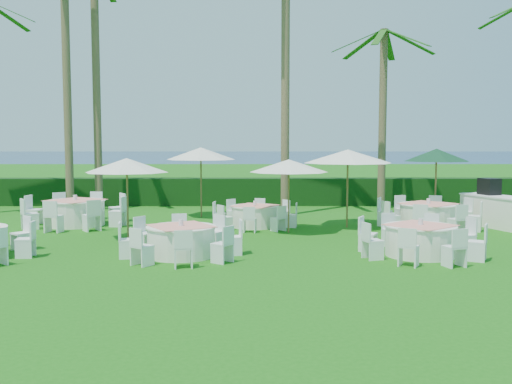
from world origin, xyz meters
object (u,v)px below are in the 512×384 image
banquet_table_d (76,212)px  banquet_table_b (181,240)px  banquet_table_c (420,240)px  umbrella_d (348,156)px  banquet_table_f (428,215)px  umbrella_a (127,165)px  umbrella_b (289,166)px  banquet_table_e (255,216)px  umbrella_green (436,155)px  umbrella_c (201,154)px

banquet_table_d → banquet_table_b: bearing=-51.0°
banquet_table_c → banquet_table_d: size_ratio=0.87×
banquet_table_d → umbrella_d: size_ratio=1.20×
banquet_table_c → banquet_table_f: size_ratio=0.94×
umbrella_a → umbrella_b: size_ratio=0.98×
banquet_table_d → banquet_table_c: bearing=-27.1°
banquet_table_b → banquet_table_e: banquet_table_b is taller
umbrella_a → umbrella_green: bearing=21.0°
banquet_table_e → umbrella_green: bearing=11.3°
banquet_table_f → umbrella_d: size_ratio=1.11×
umbrella_d → banquet_table_d: bearing=177.0°
banquet_table_c → banquet_table_e: size_ratio=1.08×
banquet_table_d → umbrella_green: bearing=4.6°
banquet_table_e → banquet_table_d: bearing=177.3°
umbrella_b → umbrella_d: umbrella_d is taller
banquet_table_e → umbrella_c: (-2.00, 2.38, 2.01)m
banquet_table_b → umbrella_d: bearing=44.3°
banquet_table_d → umbrella_a: bearing=-50.0°
banquet_table_f → umbrella_green: size_ratio=1.24×
umbrella_c → banquet_table_d: bearing=-152.6°
umbrella_b → umbrella_a: bearing=-164.4°
banquet_table_b → banquet_table_d: banquet_table_d is taller
banquet_table_c → banquet_table_d: 11.38m
umbrella_b → umbrella_c: (-3.05, 3.64, 0.31)m
banquet_table_e → umbrella_green: umbrella_green is taller
banquet_table_b → umbrella_a: umbrella_a is taller
umbrella_d → umbrella_green: bearing=23.7°
banquet_table_b → banquet_table_e: bearing=69.7°
banquet_table_c → umbrella_green: 6.88m
umbrella_b → umbrella_c: umbrella_c is taller
umbrella_a → umbrella_green: 10.77m
banquet_table_d → umbrella_d: (9.09, -0.48, 1.89)m
banquet_table_d → umbrella_green: size_ratio=1.34×
banquet_table_b → banquet_table_d: bearing=129.0°
banquet_table_b → umbrella_c: umbrella_c is taller
umbrella_green → banquet_table_c: bearing=-110.6°
banquet_table_b → umbrella_b: 4.95m
banquet_table_d → umbrella_c: size_ratio=1.33×
umbrella_c → umbrella_green: bearing=-7.4°
banquet_table_e → umbrella_d: (3.03, -0.19, 1.97)m
banquet_table_e → umbrella_c: bearing=130.0°
banquet_table_f → umbrella_b: umbrella_b is taller
banquet_table_b → umbrella_a: 3.46m
banquet_table_d → umbrella_a: (2.40, -2.86, 1.69)m
banquet_table_f → banquet_table_b: bearing=-148.9°
banquet_table_e → banquet_table_b: bearing=-110.3°
banquet_table_e → umbrella_b: (1.04, -1.26, 1.70)m
umbrella_b → umbrella_c: bearing=129.9°
umbrella_a → umbrella_c: umbrella_c is taller
banquet_table_c → umbrella_a: size_ratio=1.28×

